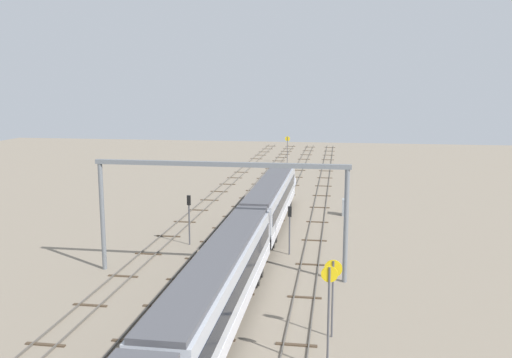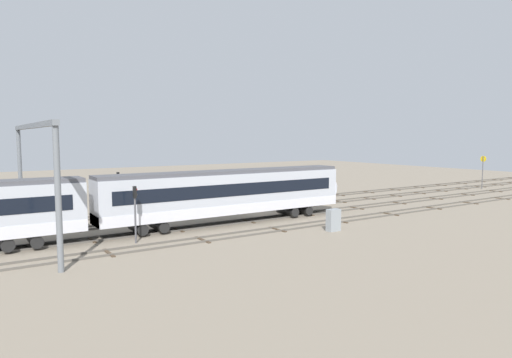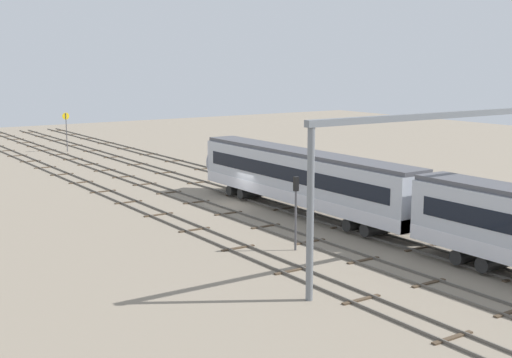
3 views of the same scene
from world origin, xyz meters
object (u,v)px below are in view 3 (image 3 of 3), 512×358
object	(u,v)px
overhead_gantry	(446,151)
relay_cabinet	(330,181)
signal_light_trackside_departure	(421,194)
signal_light_trackside_approach	(296,202)
speed_sign_near_foreground	(66,126)

from	to	relation	value
overhead_gantry	relay_cabinet	size ratio (longest dim) A/B	10.53
overhead_gantry	signal_light_trackside_departure	distance (m)	8.74
overhead_gantry	signal_light_trackside_departure	xyz separation A→B (m)	(6.12, -4.84, -3.95)
overhead_gantry	relay_cabinet	world-z (taller)	overhead_gantry
signal_light_trackside_departure	signal_light_trackside_approach	bearing A→B (deg)	80.59
speed_sign_near_foreground	relay_cabinet	size ratio (longest dim) A/B	2.71
overhead_gantry	speed_sign_near_foreground	world-z (taller)	overhead_gantry
signal_light_trackside_approach	signal_light_trackside_departure	size ratio (longest dim) A/B	1.08
speed_sign_near_foreground	signal_light_trackside_approach	world-z (taller)	speed_sign_near_foreground
signal_light_trackside_approach	signal_light_trackside_departure	bearing A→B (deg)	-99.41
speed_sign_near_foreground	relay_cabinet	distance (m)	42.31
relay_cabinet	overhead_gantry	bearing A→B (deg)	155.63
signal_light_trackside_approach	signal_light_trackside_departure	distance (m)	9.60
signal_light_trackside_approach	relay_cabinet	world-z (taller)	signal_light_trackside_approach
overhead_gantry	speed_sign_near_foreground	distance (m)	62.60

